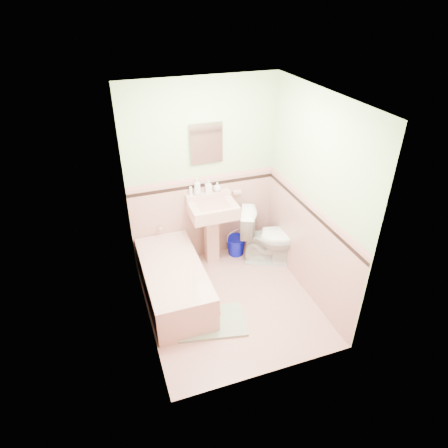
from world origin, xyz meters
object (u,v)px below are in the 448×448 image
object	(u,v)px
toilet	(269,237)
bathtub	(174,283)
sink	(213,234)
shoe	(214,312)
soap_bottle_left	(197,186)
soap_bottle_right	(217,187)
medicine_cabinet	(206,143)
soap_bottle_mid	(208,186)
bucket	(236,246)

from	to	relation	value
toilet	bathtub	bearing A→B (deg)	127.16
sink	shoe	distance (m)	1.15
soap_bottle_left	soap_bottle_right	distance (m)	0.28
sink	medicine_cabinet	world-z (taller)	medicine_cabinet
bathtub	soap_bottle_mid	world-z (taller)	soap_bottle_mid
sink	toilet	distance (m)	0.78
soap_bottle_left	soap_bottle_mid	distance (m)	0.15
bathtub	medicine_cabinet	distance (m)	1.78
soap_bottle_mid	toilet	bearing A→B (deg)	-28.20
soap_bottle_left	soap_bottle_mid	bearing A→B (deg)	0.00
sink	toilet	world-z (taller)	sink
soap_bottle_left	medicine_cabinet	bearing A→B (deg)	11.71
sink	soap_bottle_mid	world-z (taller)	soap_bottle_mid
soap_bottle_left	bucket	xyz separation A→B (m)	(0.52, -0.09, -1.00)
shoe	bathtub	bearing A→B (deg)	133.97
soap_bottle_left	shoe	size ratio (longest dim) A/B	1.55
bathtub	bucket	xyz separation A→B (m)	(1.06, 0.62, -0.09)
soap_bottle_mid	shoe	world-z (taller)	soap_bottle_mid
toilet	sink	bearing A→B (deg)	98.62
soap_bottle_mid	soap_bottle_right	size ratio (longest dim) A/B	1.38
soap_bottle_left	soap_bottle_right	size ratio (longest dim) A/B	1.77
medicine_cabinet	soap_bottle_mid	size ratio (longest dim) A/B	2.67
toilet	shoe	distance (m)	1.38
medicine_cabinet	soap_bottle_left	world-z (taller)	medicine_cabinet
soap_bottle_right	shoe	world-z (taller)	soap_bottle_right
toilet	bucket	distance (m)	0.55
shoe	toilet	bearing A→B (deg)	44.53
soap_bottle_left	soap_bottle_mid	size ratio (longest dim) A/B	1.29
bathtub	soap_bottle_left	world-z (taller)	soap_bottle_left
soap_bottle_mid	toilet	world-z (taller)	soap_bottle_mid
bucket	shoe	distance (m)	1.31
sink	soap_bottle_mid	distance (m)	0.66
bathtub	shoe	xyz separation A→B (m)	(0.36, -0.49, -0.16)
soap_bottle_mid	sink	bearing A→B (deg)	-92.03
sink	soap_bottle_mid	bearing A→B (deg)	87.97
sink	shoe	size ratio (longest dim) A/B	6.40
bathtub	soap_bottle_mid	xyz separation A→B (m)	(0.69, 0.71, 0.89)
medicine_cabinet	soap_bottle_left	bearing A→B (deg)	-168.29
soap_bottle_left	sink	bearing A→B (deg)	-51.21
medicine_cabinet	soap_bottle_mid	bearing A→B (deg)	-78.01
soap_bottle_mid	toilet	size ratio (longest dim) A/B	0.22
medicine_cabinet	bathtub	bearing A→B (deg)	-132.58
sink	soap_bottle_right	xyz separation A→B (m)	(0.13, 0.18, 0.61)
bathtub	bucket	bearing A→B (deg)	30.31
toilet	shoe	world-z (taller)	toilet
sink	soap_bottle_right	bearing A→B (deg)	54.23
sink	toilet	bearing A→B (deg)	-16.26
bathtub	soap_bottle_mid	bearing A→B (deg)	45.97
bathtub	bucket	size ratio (longest dim) A/B	5.53
medicine_cabinet	soap_bottle_mid	xyz separation A→B (m)	(0.01, -0.03, -0.59)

